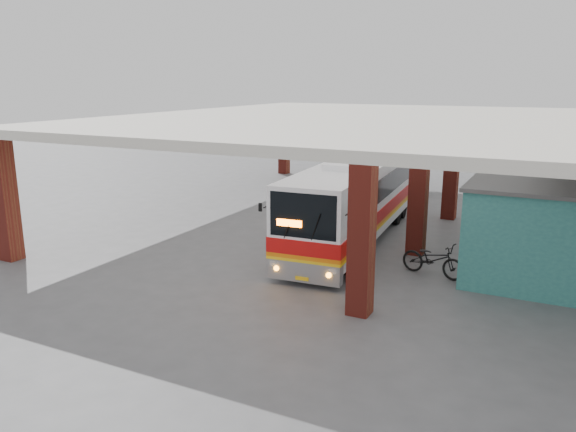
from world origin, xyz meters
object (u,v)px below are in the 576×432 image
(coach_bus, at_px, (354,200))
(motorcycle, at_px, (433,259))
(red_chair, at_px, (477,217))
(pedestrian, at_px, (359,259))

(coach_bus, bearing_deg, motorcycle, -39.98)
(red_chair, bearing_deg, motorcycle, -111.00)
(pedestrian, relative_size, red_chair, 1.90)
(motorcycle, xyz_separation_m, pedestrian, (-1.90, -1.72, 0.23))
(pedestrian, xyz_separation_m, red_chair, (2.18, 8.98, -0.40))
(motorcycle, bearing_deg, pedestrian, 145.12)
(coach_bus, distance_m, motorcycle, 4.64)
(coach_bus, xyz_separation_m, pedestrian, (1.77, -4.36, -0.85))
(coach_bus, bearing_deg, pedestrian, -72.17)
(motorcycle, height_order, pedestrian, pedestrian)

